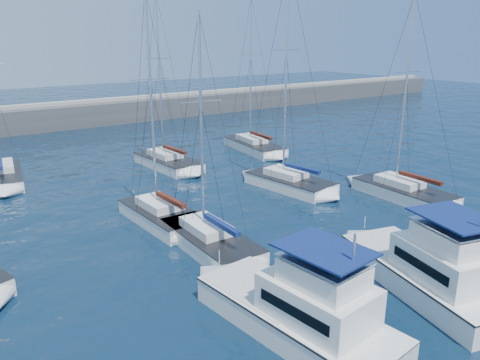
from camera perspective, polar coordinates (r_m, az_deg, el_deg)
ground at (r=25.14m, az=12.79°, el=-11.64°), size 220.00×220.00×0.00m
breakwater at (r=69.23m, az=-21.28°, el=6.88°), size 160.00×6.00×4.45m
motor_yacht_port_inner at (r=20.03m, az=7.74°, el=-15.60°), size 4.24×9.52×4.69m
motor_yacht_stbd_inner at (r=24.64m, az=22.47°, el=-10.23°), size 5.92×9.93×4.69m
sailboat_mid_b at (r=31.64m, az=-9.46°, el=-4.22°), size 3.35×7.33×15.01m
sailboat_mid_c at (r=27.57m, az=-3.67°, el=-7.35°), size 3.19×7.66×13.56m
sailboat_mid_d at (r=38.39m, az=6.06°, el=-0.21°), size 4.12×7.87×17.64m
sailboat_mid_e at (r=38.01m, az=19.29°, el=-1.34°), size 3.41×8.06×15.17m
sailboat_back_a at (r=44.91m, az=-27.00°, el=0.49°), size 4.29×8.78×15.71m
sailboat_back_b at (r=45.00m, az=-8.81°, el=2.23°), size 3.68×8.12×16.14m
sailboat_back_c at (r=51.03m, az=1.71°, el=4.18°), size 4.08×9.04×16.27m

